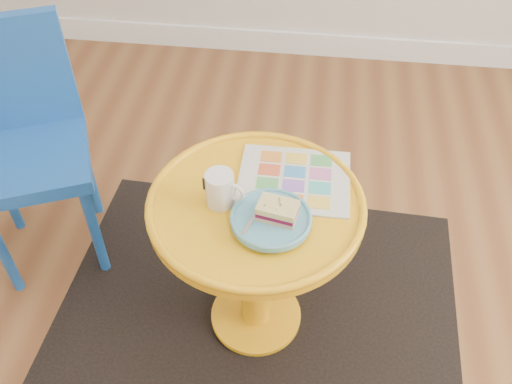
# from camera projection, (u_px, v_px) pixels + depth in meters

# --- Properties ---
(room_walls) EXTENTS (4.00, 4.00, 4.00)m
(room_walls) POSITION_uv_depth(u_px,v_px,m) (73.00, 154.00, 2.36)
(room_walls) COLOR silver
(room_walls) RESTS_ON ground
(rug) EXTENTS (1.35, 1.15, 0.01)m
(rug) POSITION_uv_depth(u_px,v_px,m) (256.00, 317.00, 1.87)
(rug) COLOR black
(rug) RESTS_ON ground
(side_table) EXTENTS (0.57, 0.57, 0.54)m
(side_table) POSITION_uv_depth(u_px,v_px,m) (256.00, 241.00, 1.60)
(side_table) COLOR #FFAE15
(side_table) RESTS_ON ground
(chair) EXTENTS (0.48, 0.48, 0.83)m
(chair) POSITION_uv_depth(u_px,v_px,m) (25.00, 134.00, 1.80)
(chair) COLOR #1B56B2
(chair) RESTS_ON ground
(newspaper) EXTENTS (0.30, 0.26, 0.01)m
(newspaper) POSITION_uv_depth(u_px,v_px,m) (294.00, 179.00, 1.55)
(newspaper) COLOR silver
(newspaper) RESTS_ON side_table
(mug) EXTENTS (0.11, 0.07, 0.10)m
(mug) POSITION_uv_depth(u_px,v_px,m) (221.00, 188.00, 1.45)
(mug) COLOR white
(mug) RESTS_ON side_table
(plate) EXTENTS (0.20, 0.20, 0.02)m
(plate) POSITION_uv_depth(u_px,v_px,m) (271.00, 220.00, 1.42)
(plate) COLOR #58A2BB
(plate) RESTS_ON newspaper
(cake_slice) EXTENTS (0.11, 0.08, 0.04)m
(cake_slice) POSITION_uv_depth(u_px,v_px,m) (278.00, 211.00, 1.40)
(cake_slice) COLOR #D3BC8C
(cake_slice) RESTS_ON plate
(fork) EXTENTS (0.06, 0.14, 0.00)m
(fork) POSITION_uv_depth(u_px,v_px,m) (256.00, 214.00, 1.42)
(fork) COLOR silver
(fork) RESTS_ON plate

